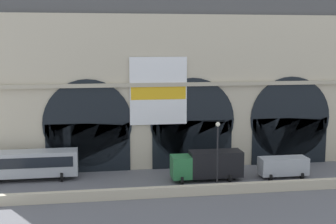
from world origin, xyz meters
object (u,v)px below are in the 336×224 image
Objects in this scene: van_mideast at (283,166)px; street_lamp_quayside at (218,147)px; bus_west at (25,164)px; box_truck_center at (208,164)px.

van_mideast is 0.75× the size of street_lamp_quayside.
street_lamp_quayside reaches higher than van_mideast.
bus_west reaches higher than van_mideast.
box_truck_center reaches higher than bus_west.
van_mideast is (8.34, -0.25, -0.45)m from box_truck_center.
van_mideast is at bearing 23.59° from street_lamp_quayside.
bus_west is at bearing 170.86° from box_truck_center.
street_lamp_quayside reaches higher than bus_west.
bus_west is 2.12× the size of van_mideast.
bus_west is 1.59× the size of street_lamp_quayside.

